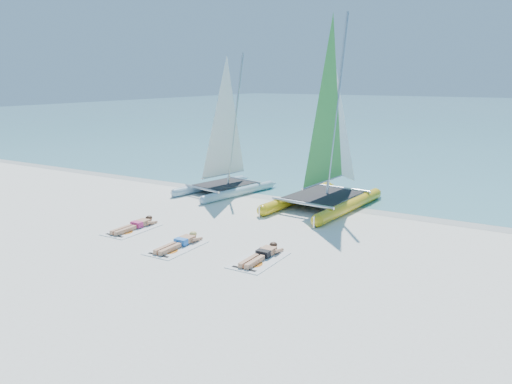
{
  "coord_description": "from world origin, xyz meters",
  "views": [
    {
      "loc": [
        8.79,
        -12.07,
        4.78
      ],
      "look_at": [
        0.94,
        1.2,
        1.22
      ],
      "focal_mm": 35.0,
      "sensor_mm": 36.0,
      "label": 1
    }
  ],
  "objects_px": {
    "towel_b": "(176,248)",
    "catamaran_blue": "(225,151)",
    "towel_a": "(132,230)",
    "towel_c": "(259,260)",
    "sunbather_b": "(180,242)",
    "sunbather_c": "(262,254)",
    "catamaran_yellow": "(332,144)",
    "sunbather_a": "(136,225)"
  },
  "relations": [
    {
      "from": "towel_b",
      "to": "sunbather_c",
      "type": "distance_m",
      "value": 2.61
    },
    {
      "from": "catamaran_blue",
      "to": "towel_c",
      "type": "relative_size",
      "value": 3.23
    },
    {
      "from": "towel_c",
      "to": "sunbather_c",
      "type": "distance_m",
      "value": 0.22
    },
    {
      "from": "towel_b",
      "to": "sunbather_b",
      "type": "height_order",
      "value": "sunbather_b"
    },
    {
      "from": "towel_a",
      "to": "towel_c",
      "type": "height_order",
      "value": "same"
    },
    {
      "from": "catamaran_yellow",
      "to": "towel_a",
      "type": "xyz_separation_m",
      "value": [
        -4.19,
        -6.36,
        -2.32
      ]
    },
    {
      "from": "towel_c",
      "to": "sunbather_b",
      "type": "bearing_deg",
      "value": -176.5
    },
    {
      "from": "catamaran_blue",
      "to": "towel_b",
      "type": "bearing_deg",
      "value": -55.26
    },
    {
      "from": "catamaran_yellow",
      "to": "towel_b",
      "type": "distance_m",
      "value": 7.6
    },
    {
      "from": "sunbather_b",
      "to": "sunbather_c",
      "type": "relative_size",
      "value": 1.0
    },
    {
      "from": "sunbather_c",
      "to": "catamaran_yellow",
      "type": "bearing_deg",
      "value": 96.25
    },
    {
      "from": "towel_a",
      "to": "sunbather_a",
      "type": "height_order",
      "value": "sunbather_a"
    },
    {
      "from": "catamaran_yellow",
      "to": "towel_a",
      "type": "bearing_deg",
      "value": -118.01
    },
    {
      "from": "towel_b",
      "to": "towel_c",
      "type": "height_order",
      "value": "same"
    },
    {
      "from": "sunbather_a",
      "to": "towel_b",
      "type": "height_order",
      "value": "sunbather_a"
    },
    {
      "from": "sunbather_a",
      "to": "towel_a",
      "type": "bearing_deg",
      "value": -90.0
    },
    {
      "from": "towel_b",
      "to": "sunbather_a",
      "type": "bearing_deg",
      "value": 160.45
    },
    {
      "from": "catamaran_blue",
      "to": "sunbather_c",
      "type": "distance_m",
      "value": 8.25
    },
    {
      "from": "catamaran_blue",
      "to": "sunbather_c",
      "type": "relative_size",
      "value": 3.46
    },
    {
      "from": "catamaran_yellow",
      "to": "sunbather_a",
      "type": "distance_m",
      "value": 7.78
    },
    {
      "from": "sunbather_a",
      "to": "towel_b",
      "type": "bearing_deg",
      "value": -19.55
    },
    {
      "from": "sunbather_a",
      "to": "sunbather_b",
      "type": "distance_m",
      "value": 2.43
    },
    {
      "from": "catamaran_blue",
      "to": "sunbather_c",
      "type": "height_order",
      "value": "catamaran_blue"
    },
    {
      "from": "catamaran_yellow",
      "to": "towel_c",
      "type": "xyz_separation_m",
      "value": [
        0.71,
        -6.66,
        -2.32
      ]
    },
    {
      "from": "towel_a",
      "to": "sunbather_c",
      "type": "xyz_separation_m",
      "value": [
        4.89,
        -0.1,
        0.11
      ]
    },
    {
      "from": "catamaran_blue",
      "to": "towel_c",
      "type": "distance_m",
      "value": 8.41
    },
    {
      "from": "sunbather_c",
      "to": "towel_c",
      "type": "bearing_deg",
      "value": -90.0
    },
    {
      "from": "sunbather_b",
      "to": "catamaran_yellow",
      "type": "bearing_deg",
      "value": 74.85
    },
    {
      "from": "sunbather_a",
      "to": "sunbather_c",
      "type": "height_order",
      "value": "same"
    },
    {
      "from": "catamaran_yellow",
      "to": "towel_b",
      "type": "height_order",
      "value": "catamaran_yellow"
    },
    {
      "from": "towel_a",
      "to": "towel_b",
      "type": "height_order",
      "value": "same"
    },
    {
      "from": "sunbather_b",
      "to": "catamaran_blue",
      "type": "bearing_deg",
      "value": 113.05
    },
    {
      "from": "towel_b",
      "to": "catamaran_blue",
      "type": "bearing_deg",
      "value": 112.45
    },
    {
      "from": "catamaran_yellow",
      "to": "towel_c",
      "type": "bearing_deg",
      "value": -78.61
    },
    {
      "from": "towel_a",
      "to": "sunbather_c",
      "type": "height_order",
      "value": "sunbather_c"
    },
    {
      "from": "sunbather_c",
      "to": "towel_a",
      "type": "bearing_deg",
      "value": 178.84
    },
    {
      "from": "catamaran_blue",
      "to": "towel_a",
      "type": "bearing_deg",
      "value": -73.87
    },
    {
      "from": "catamaran_yellow",
      "to": "towel_b",
      "type": "relative_size",
      "value": 4.0
    },
    {
      "from": "towel_b",
      "to": "sunbather_c",
      "type": "xyz_separation_m",
      "value": [
        2.55,
        0.54,
        0.11
      ]
    },
    {
      "from": "catamaran_blue",
      "to": "towel_c",
      "type": "bearing_deg",
      "value": -37.62
    },
    {
      "from": "sunbather_a",
      "to": "sunbather_c",
      "type": "xyz_separation_m",
      "value": [
        4.89,
        -0.29,
        0.0
      ]
    },
    {
      "from": "towel_a",
      "to": "towel_b",
      "type": "distance_m",
      "value": 2.43
    }
  ]
}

